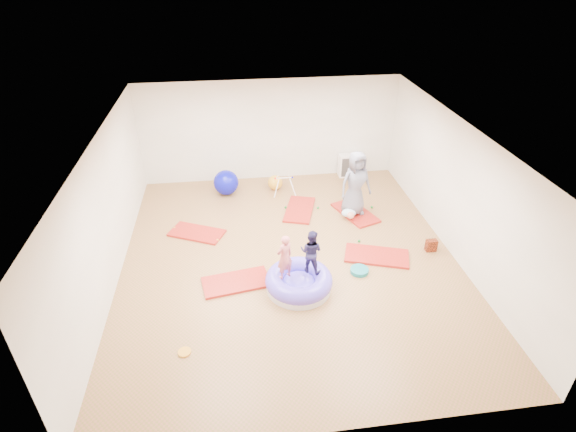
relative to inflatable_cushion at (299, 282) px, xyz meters
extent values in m
cube|color=#9F6344|center=(-0.04, 0.96, -0.16)|extent=(7.00, 8.00, 0.01)
cube|color=white|center=(-0.04, 0.96, 2.64)|extent=(7.00, 8.00, 0.01)
cube|color=beige|center=(-0.04, 4.96, 1.24)|extent=(7.00, 0.01, 2.80)
cube|color=beige|center=(-0.04, -3.04, 1.24)|extent=(7.00, 0.01, 2.80)
cube|color=beige|center=(-3.54, 0.96, 1.24)|extent=(0.01, 8.00, 2.80)
cube|color=beige|center=(3.46, 0.96, 1.24)|extent=(0.01, 8.00, 2.80)
cube|color=red|center=(-1.21, 0.32, -0.13)|extent=(1.40, 0.86, 0.05)
cube|color=red|center=(-2.05, 2.22, -0.13)|extent=(1.38, 1.09, 0.05)
cube|color=red|center=(0.48, 2.96, -0.13)|extent=(1.00, 1.43, 0.05)
cube|color=red|center=(1.82, 0.80, -0.13)|extent=(1.49, 1.07, 0.06)
cube|color=red|center=(1.83, 2.62, -0.13)|extent=(1.05, 1.43, 0.05)
cylinder|color=silver|center=(0.00, 0.00, -0.09)|extent=(1.27, 1.27, 0.14)
torus|color=#5E4AEF|center=(0.00, 0.00, 0.04)|extent=(1.31, 1.31, 0.35)
ellipsoid|color=#5E4AEF|center=(0.00, 0.00, -0.04)|extent=(0.69, 0.69, 0.31)
imported|color=#D9696E|center=(-0.28, -0.02, 0.69)|extent=(0.41, 0.36, 0.93)
imported|color=#241F49|center=(0.24, 0.11, 0.67)|extent=(0.55, 0.51, 0.91)
imported|color=slate|center=(1.77, 2.61, 0.70)|extent=(0.88, 0.67, 1.61)
ellipsoid|color=#BBE2F8|center=(1.61, 2.43, 0.00)|extent=(0.37, 0.23, 0.21)
sphere|color=#E89A7F|center=(1.61, 2.26, 0.02)|extent=(0.17, 0.17, 0.17)
sphere|color=gold|center=(-1.58, 1.84, -0.13)|extent=(0.06, 0.06, 0.06)
sphere|color=#207B2A|center=(2.32, 2.83, -0.13)|extent=(0.06, 0.06, 0.06)
sphere|color=#207B2A|center=(0.95, 2.98, -0.13)|extent=(0.06, 0.06, 0.06)
sphere|color=#207B2A|center=(1.59, 1.39, -0.13)|extent=(0.06, 0.06, 0.06)
sphere|color=gold|center=(-2.58, 2.49, -0.13)|extent=(0.06, 0.06, 0.06)
sphere|color=#207B2A|center=(0.14, 3.11, -0.13)|extent=(0.06, 0.06, 0.06)
sphere|color=#090BAD|center=(-1.33, 4.11, 0.17)|extent=(0.66, 0.66, 0.66)
sphere|color=gold|center=(0.00, 4.19, 0.04)|extent=(0.40, 0.40, 0.40)
cylinder|color=white|center=(-0.01, 3.75, 0.09)|extent=(0.17, 0.18, 0.46)
cylinder|color=white|center=(-0.01, 4.14, 0.09)|extent=(0.17, 0.18, 0.46)
cylinder|color=white|center=(0.42, 3.75, 0.09)|extent=(0.17, 0.18, 0.46)
cylinder|color=white|center=(0.42, 4.14, 0.09)|extent=(0.17, 0.18, 0.46)
cylinder|color=white|center=(0.20, 3.94, 0.29)|extent=(0.45, 0.03, 0.03)
sphere|color=#F7000E|center=(-0.02, 3.94, 0.29)|extent=(0.05, 0.05, 0.05)
sphere|color=#090BAD|center=(0.43, 3.94, 0.29)|extent=(0.05, 0.05, 0.05)
cube|color=white|center=(2.22, 4.76, 0.16)|extent=(0.65, 0.31, 0.65)
cube|color=#393535|center=(2.22, 4.61, 0.16)|extent=(0.56, 0.02, 0.56)
cube|color=white|center=(2.22, 4.71, 0.16)|extent=(0.02, 0.22, 0.57)
cube|color=white|center=(2.22, 4.71, 0.16)|extent=(0.57, 0.22, 0.02)
cylinder|color=#147782|center=(1.31, 0.33, -0.12)|extent=(0.38, 0.38, 0.08)
cube|color=#A0310F|center=(3.06, 0.87, -0.03)|extent=(0.23, 0.15, 0.27)
cylinder|color=gold|center=(-2.11, -1.35, -0.14)|extent=(0.22, 0.22, 0.03)
camera|label=1|loc=(-1.10, -6.67, 5.59)|focal=28.00mm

